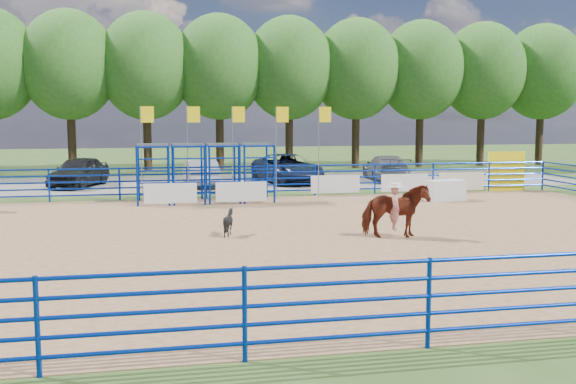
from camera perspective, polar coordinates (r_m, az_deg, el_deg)
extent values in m
plane|color=#405B24|center=(20.25, 0.87, -3.97)|extent=(120.00, 120.00, 0.00)
cube|color=#A37851|center=(20.25, 0.87, -3.95)|extent=(30.00, 20.00, 0.02)
cube|color=gray|center=(36.88, -4.73, 0.85)|extent=(40.00, 10.00, 0.01)
cube|color=silver|center=(29.48, 13.79, 0.14)|extent=(1.86, 1.19, 0.92)
imported|color=maroon|center=(20.07, 9.50, -1.66)|extent=(2.09, 1.14, 1.69)
imported|color=#A42117|center=(19.97, 9.55, 0.52)|extent=(0.38, 0.53, 1.37)
cylinder|color=white|center=(19.91, 9.59, 2.57)|extent=(0.54, 0.54, 0.12)
imported|color=black|center=(20.38, -5.30, -2.67)|extent=(1.01, 0.98, 0.84)
imported|color=black|center=(36.27, -18.09, 1.74)|extent=(3.24, 5.12, 1.62)
imported|color=gray|center=(34.98, -7.80, 1.70)|extent=(1.87, 4.51, 1.45)
imported|color=#161D37|center=(36.59, -0.09, 2.12)|extent=(3.65, 6.25, 1.63)
imported|color=#59595C|center=(38.15, 8.69, 2.13)|extent=(2.82, 5.39, 1.49)
cube|color=white|center=(27.41, -10.40, -0.11)|extent=(2.20, 0.04, 0.85)
cube|color=white|center=(27.62, -4.17, 0.03)|extent=(2.20, 0.04, 0.85)
cube|color=white|center=(30.70, 4.23, 0.70)|extent=(2.40, 0.04, 0.85)
cube|color=white|center=(31.82, 10.32, 0.82)|extent=(2.40, 0.04, 0.85)
cube|color=beige|center=(33.04, 15.16, 0.91)|extent=(2.40, 0.04, 0.90)
cube|color=yellow|center=(34.31, 18.82, 1.75)|extent=(2.00, 0.12, 2.00)
cylinder|color=#3F2B19|center=(45.83, -18.67, 4.67)|extent=(0.56, 0.56, 4.80)
ellipsoid|color=#2D5C1D|center=(45.97, -18.91, 11.11)|extent=(6.40, 6.40, 7.36)
cylinder|color=#3F2B19|center=(45.47, -12.39, 4.85)|extent=(0.56, 0.56, 4.80)
ellipsoid|color=#2D5C1D|center=(45.61, -12.55, 11.34)|extent=(6.40, 6.40, 7.36)
cylinder|color=#3F2B19|center=(45.66, -6.08, 4.98)|extent=(0.56, 0.56, 4.80)
ellipsoid|color=#2D5C1D|center=(45.80, -6.16, 11.44)|extent=(6.40, 6.40, 7.36)
cylinder|color=#3F2B19|center=(46.39, 0.11, 5.04)|extent=(0.56, 0.56, 4.80)
ellipsoid|color=#2D5C1D|center=(46.53, 0.11, 11.40)|extent=(6.40, 6.40, 7.36)
cylinder|color=#3F2B19|center=(47.64, 6.03, 5.05)|extent=(0.56, 0.56, 4.80)
ellipsoid|color=#2D5C1D|center=(47.77, 6.11, 11.24)|extent=(6.40, 6.40, 7.36)
cylinder|color=#3F2B19|center=(49.36, 11.60, 5.00)|extent=(0.56, 0.56, 4.80)
ellipsoid|color=#2D5C1D|center=(49.49, 11.74, 10.98)|extent=(6.40, 6.40, 7.36)
cylinder|color=#3F2B19|center=(51.52, 16.75, 4.92)|extent=(0.56, 0.56, 4.80)
ellipsoid|color=#2D5C1D|center=(51.64, 16.94, 10.65)|extent=(6.40, 6.40, 7.36)
cylinder|color=#3F2B19|center=(54.05, 21.45, 4.81)|extent=(0.56, 0.56, 4.80)
ellipsoid|color=#2D5C1D|center=(54.16, 21.68, 10.27)|extent=(6.40, 6.40, 7.36)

